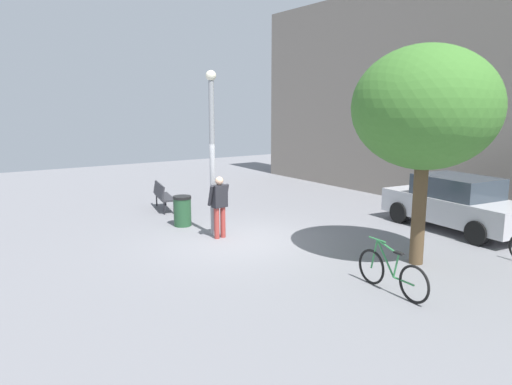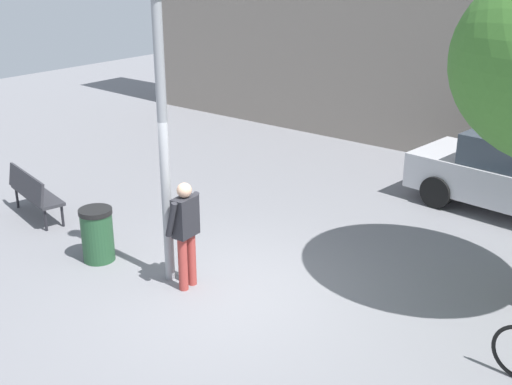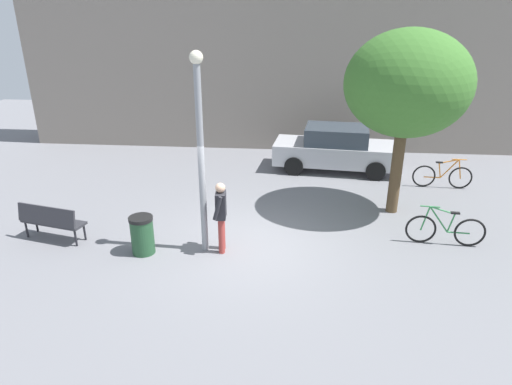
% 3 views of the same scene
% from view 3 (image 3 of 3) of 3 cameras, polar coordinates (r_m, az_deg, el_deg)
% --- Properties ---
extents(ground_plane, '(36.00, 36.00, 0.00)m').
position_cam_3_polar(ground_plane, '(10.45, -1.12, -6.86)').
color(ground_plane, slate).
extents(building_facade, '(19.66, 2.00, 7.94)m').
position_cam_3_polar(building_facade, '(18.25, 2.09, 18.63)').
color(building_facade, gray).
rests_on(building_facade, ground_plane).
extents(lamppost, '(0.28, 0.28, 4.43)m').
position_cam_3_polar(lamppost, '(9.37, -7.26, 6.21)').
color(lamppost, gray).
rests_on(lamppost, ground_plane).
extents(person_by_lamppost, '(0.32, 0.61, 1.67)m').
position_cam_3_polar(person_by_lamppost, '(9.82, -4.60, -2.62)').
color(person_by_lamppost, '#9E3833').
rests_on(person_by_lamppost, ground_plane).
extents(park_bench, '(1.66, 0.81, 0.92)m').
position_cam_3_polar(park_bench, '(11.52, -25.21, -3.22)').
color(park_bench, '#2D2D33').
rests_on(park_bench, ground_plane).
extents(plaza_tree, '(3.14, 3.14, 4.82)m').
position_cam_3_polar(plaza_tree, '(11.83, 19.11, 13.16)').
color(plaza_tree, brown).
rests_on(plaza_tree, ground_plane).
extents(bicycle_orange, '(1.81, 0.15, 0.97)m').
position_cam_3_polar(bicycle_orange, '(14.92, 23.14, 1.98)').
color(bicycle_orange, black).
rests_on(bicycle_orange, ground_plane).
extents(bicycle_green, '(1.81, 0.19, 0.97)m').
position_cam_3_polar(bicycle_green, '(11.22, 23.40, -4.48)').
color(bicycle_green, black).
rests_on(bicycle_green, ground_plane).
extents(parked_car_silver, '(4.35, 2.15, 1.55)m').
position_cam_3_polar(parked_car_silver, '(15.50, 10.33, 5.66)').
color(parked_car_silver, '#B7B7BC').
rests_on(parked_car_silver, ground_plane).
extents(trash_bin, '(0.54, 0.54, 0.90)m').
position_cam_3_polar(trash_bin, '(10.26, -14.60, -5.36)').
color(trash_bin, '#234C2D').
rests_on(trash_bin, ground_plane).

